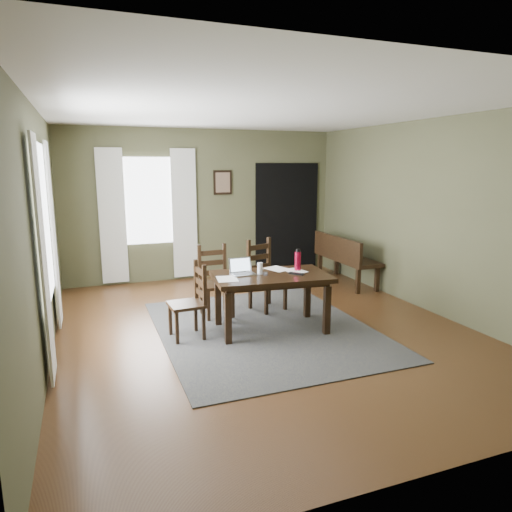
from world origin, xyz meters
name	(u,v)px	position (x,y,z in m)	size (l,w,h in m)	color
ground	(264,329)	(0.00, 0.00, -0.01)	(5.00, 6.00, 0.01)	#492C16
room_shell	(265,187)	(0.00, 0.00, 1.80)	(5.02, 6.02, 2.71)	#4E5034
rug	(264,329)	(0.00, 0.00, 0.01)	(2.60, 3.20, 0.01)	#373737
dining_table	(271,281)	(0.07, -0.05, 0.64)	(1.51, 1.00, 0.71)	black
chair_end	(190,302)	(-0.94, 0.05, 0.45)	(0.43, 0.43, 0.91)	black
chair_back_left	(215,282)	(-0.43, 0.76, 0.48)	(0.44, 0.44, 0.97)	black
chair_back_right	(265,276)	(0.32, 0.78, 0.50)	(0.56, 0.56, 1.01)	black
bench	(343,255)	(2.14, 1.64, 0.51)	(0.49, 1.51, 0.85)	black
laptop	(242,270)	(-0.26, 0.11, 0.78)	(0.30, 0.24, 0.20)	#B7B7BC
computer_mouse	(265,274)	(0.00, -0.04, 0.74)	(0.05, 0.08, 0.03)	#3F3F42
tv_remote	(297,274)	(0.37, -0.16, 0.74)	(0.05, 0.19, 0.02)	black
drinking_glass	(260,268)	(-0.06, 0.01, 0.80)	(0.07, 0.07, 0.15)	silver
water_bottle	(298,261)	(0.48, 0.04, 0.85)	(0.10, 0.10, 0.28)	#A10C2C
paper_a	(227,279)	(-0.51, -0.08, 0.73)	(0.24, 0.31, 0.00)	white
paper_c	(278,269)	(0.27, 0.20, 0.73)	(0.24, 0.32, 0.00)	white
paper_d	(295,271)	(0.43, 0.02, 0.73)	(0.23, 0.29, 0.00)	white
window_left	(44,223)	(-2.47, 0.20, 1.45)	(0.01, 1.30, 1.70)	white
window_back	(148,201)	(-1.00, 2.97, 1.45)	(1.00, 0.01, 1.50)	white
curtain_left_near	(43,261)	(-2.44, -0.62, 1.20)	(0.03, 0.48, 2.30)	silver
curtain_left_far	(53,235)	(-2.44, 1.02, 1.20)	(0.03, 0.48, 2.30)	silver
curtain_back_left	(112,217)	(-1.62, 2.94, 1.20)	(0.44, 0.03, 2.30)	silver
curtain_back_right	(184,214)	(-0.38, 2.94, 1.20)	(0.44, 0.03, 2.30)	silver
framed_picture	(223,182)	(0.35, 2.97, 1.75)	(0.34, 0.03, 0.44)	black
doorway_back	(287,218)	(1.65, 2.97, 1.05)	(1.30, 0.03, 2.10)	black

